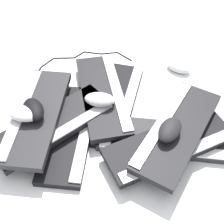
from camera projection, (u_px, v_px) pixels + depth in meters
ground_plane at (93, 116)px, 1.17m from camera, size 3.20×3.20×0.00m
keyboard_0 at (115, 102)px, 1.20m from camera, size 0.45×0.20×0.03m
keyboard_1 at (71, 132)px, 1.11m from camera, size 0.46×0.25×0.03m
keyboard_2 at (161, 139)px, 1.08m from camera, size 0.25×0.46×0.03m
keyboard_3 at (54, 125)px, 1.09m from camera, size 0.46×0.35×0.03m
keyboard_4 at (37, 115)px, 1.08m from camera, size 0.46×0.25×0.03m
keyboard_5 at (103, 94)px, 1.19m from camera, size 0.45×0.36×0.03m
keyboard_6 at (170, 145)px, 1.03m from camera, size 0.42×0.41×0.03m
keyboard_7 at (177, 130)px, 1.03m from camera, size 0.46×0.23×0.03m
mouse_0 at (170, 130)px, 0.99m from camera, size 0.12×0.08×0.04m
mouse_2 at (179, 67)px, 1.34m from camera, size 0.09×0.12×0.04m
mouse_3 at (100, 99)px, 1.12m from camera, size 0.09×0.12×0.04m
mouse_4 at (33, 109)px, 1.05m from camera, size 0.12×0.13×0.04m
mouse_5 at (24, 114)px, 1.03m from camera, size 0.08×0.12×0.04m
mouse_6 at (41, 95)px, 1.22m from camera, size 0.07×0.11×0.04m
cable_0 at (74, 61)px, 1.39m from camera, size 0.38×0.36×0.01m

